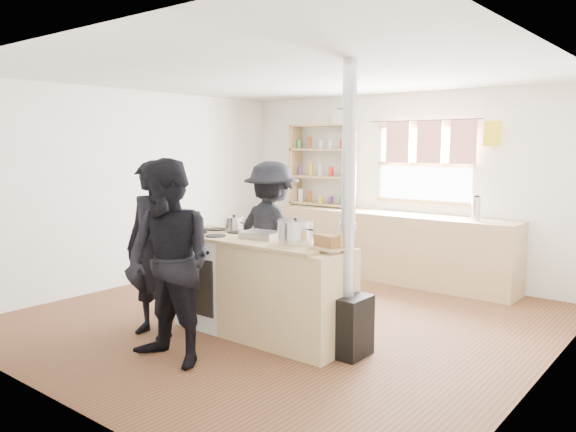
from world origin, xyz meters
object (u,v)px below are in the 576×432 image
Objects in this scene: cooking_island at (261,287)px; roast_tray at (261,234)px; thermos at (476,209)px; stockpot_stove at (234,224)px; skillet_greens at (192,230)px; person_near_left at (153,249)px; stockpot_counter at (295,232)px; person_far at (272,234)px; person_near_right at (169,263)px; bread_board at (327,243)px; flue_heater at (347,282)px.

roast_tray is (-0.03, 0.04, 0.50)m from cooking_island.
thermos is 1.38× the size of stockpot_stove.
cooking_island is 0.93m from skillet_greens.
roast_tray is at bearing 33.70° from person_near_left.
stockpot_counter is 1.30m from person_far.
person_near_right reaches higher than thermos.
person_far is at bearing 147.02° from bread_board.
roast_tray is 0.98m from person_far.
cooking_island is at bearing 130.79° from person_far.
bread_board is 0.19× the size of person_far.
flue_heater reaches higher than person_far.
thermos is 2.92m from roast_tray.
roast_tray is at bearing 174.68° from bread_board.
stockpot_counter is 1.37m from person_near_left.
skillet_greens is at bearing -175.59° from bread_board.
cooking_island is 0.78m from stockpot_stove.
flue_heater reaches higher than stockpot_counter.
roast_tray is at bearing 128.18° from cooking_island.
roast_tray is at bearing 14.69° from skillet_greens.
person_near_left is at bearing 87.71° from person_far.
person_far reaches higher than stockpot_stove.
person_near_right is at bearing 110.45° from person_far.
stockpot_stove is at bearing 159.94° from cooking_island.
person_near_right is (-0.12, -1.00, 0.38)m from cooking_island.
bread_board is (1.31, -0.23, -0.02)m from stockpot_stove.
person_near_right reaches higher than bread_board.
flue_heater is at bearing 15.36° from person_near_left.
stockpot_stove is 0.13× the size of person_far.
person_near_left reaches higher than person_far.
person_far is at bearing 94.10° from stockpot_stove.
person_far is (-0.58, 0.84, 0.35)m from cooking_island.
thermos reaches higher than stockpot_counter.
bread_board is 1.69m from person_near_left.
cooking_island is 5.17× the size of roast_tray.
cooking_island is 0.93m from flue_heater.
cooking_island is 1.18× the size of person_near_left.
stockpot_stove is at bearing 170.11° from bread_board.
person_far reaches higher than skillet_greens.
stockpot_counter is (0.93, -0.18, 0.03)m from stockpot_stove.
person_near_left is at bearing -151.96° from stockpot_counter.
flue_heater is 1.50m from person_near_right.
cooking_island is at bearing -51.82° from roast_tray.
person_near_left is (-0.77, -0.67, -0.13)m from roast_tray.
person_near_left is 0.98× the size of person_near_right.
flue_heater is (0.51, 0.07, -0.39)m from stockpot_counter.
thermos is 0.14× the size of cooking_island.
flue_heater is at bearing 5.31° from cooking_island.
stockpot_counter is (0.40, 0.02, 0.57)m from cooking_island.
person_far is at bearing 78.91° from skillet_greens.
person_near_right reaches higher than stockpot_counter.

